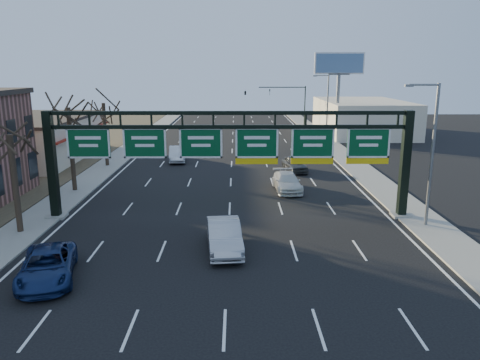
{
  "coord_description": "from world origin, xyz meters",
  "views": [
    {
      "loc": [
        0.46,
        -22.31,
        9.88
      ],
      "look_at": [
        0.71,
        5.48,
        3.2
      ],
      "focal_mm": 35.0,
      "sensor_mm": 36.0,
      "label": 1
    }
  ],
  "objects_px": {
    "car_blue_suv": "(47,266)",
    "car_white_wagon": "(287,182)",
    "car_silver_sedan": "(224,236)",
    "sign_gantry": "(231,150)"
  },
  "relations": [
    {
      "from": "sign_gantry",
      "to": "car_blue_suv",
      "type": "xyz_separation_m",
      "value": [
        -8.69,
        -9.6,
        -3.9
      ]
    },
    {
      "from": "car_silver_sedan",
      "to": "car_white_wagon",
      "type": "relative_size",
      "value": 1.02
    },
    {
      "from": "sign_gantry",
      "to": "car_white_wagon",
      "type": "bearing_deg",
      "value": 57.38
    },
    {
      "from": "car_blue_suv",
      "to": "car_white_wagon",
      "type": "distance_m",
      "value": 21.24
    },
    {
      "from": "car_blue_suv",
      "to": "car_silver_sedan",
      "type": "relative_size",
      "value": 1.03
    },
    {
      "from": "car_blue_suv",
      "to": "car_silver_sedan",
      "type": "bearing_deg",
      "value": 9.5
    },
    {
      "from": "car_blue_suv",
      "to": "car_silver_sedan",
      "type": "xyz_separation_m",
      "value": [
        8.33,
        3.69,
        0.11
      ]
    },
    {
      "from": "car_silver_sedan",
      "to": "car_white_wagon",
      "type": "distance_m",
      "value": 13.84
    },
    {
      "from": "sign_gantry",
      "to": "car_blue_suv",
      "type": "height_order",
      "value": "sign_gantry"
    },
    {
      "from": "car_blue_suv",
      "to": "car_white_wagon",
      "type": "height_order",
      "value": "car_blue_suv"
    }
  ]
}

